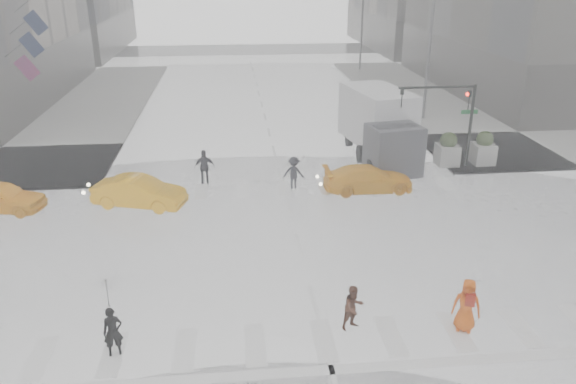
{
  "coord_description": "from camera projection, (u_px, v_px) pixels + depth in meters",
  "views": [
    {
      "loc": [
        -2.44,
        -19.32,
        10.13
      ],
      "look_at": [
        -0.21,
        2.0,
        1.44
      ],
      "focal_mm": 35.0,
      "sensor_mm": 36.0,
      "label": 1
    }
  ],
  "objects": [
    {
      "name": "planter_west",
      "position": [
        411.0,
        151.0,
        29.71
      ],
      "size": [
        1.1,
        1.1,
        1.8
      ],
      "color": "gray",
      "rests_on": "ground"
    },
    {
      "name": "ground",
      "position": [
        299.0,
        245.0,
        21.85
      ],
      "size": [
        120.0,
        120.0,
        0.0
      ],
      "primitive_type": "plane",
      "color": "black",
      "rests_on": "ground"
    },
    {
      "name": "flag_cluster",
      "position": [
        26.0,
        42.0,
        35.33
      ],
      "size": [
        2.87,
        3.06,
        4.69
      ],
      "color": "#59595B",
      "rests_on": "ground"
    },
    {
      "name": "pedestrian_black",
      "position": [
        109.0,
        303.0,
        15.12
      ],
      "size": [
        1.16,
        1.18,
        2.43
      ],
      "rotation": [
        0.0,
        0.0,
        0.24
      ],
      "color": "black",
      "rests_on": "ground"
    },
    {
      "name": "pedestrian_brown",
      "position": [
        354.0,
        308.0,
        16.62
      ],
      "size": [
        0.86,
        0.78,
        1.43
      ],
      "primitive_type": "imported",
      "rotation": [
        0.0,
        0.0,
        0.44
      ],
      "color": "#4C281B",
      "rests_on": "ground"
    },
    {
      "name": "taxi_front",
      "position": [
        0.0,
        197.0,
        24.69
      ],
      "size": [
        4.14,
        2.42,
        1.32
      ],
      "primitive_type": "imported",
      "rotation": [
        0.0,
        0.0,
        1.34
      ],
      "color": "#FFAA0D",
      "rests_on": "ground"
    },
    {
      "name": "planter_mid",
      "position": [
        448.0,
        150.0,
        29.9
      ],
      "size": [
        1.1,
        1.1,
        1.8
      ],
      "color": "gray",
      "rests_on": "ground"
    },
    {
      "name": "traffic_signal_pole",
      "position": [
        454.0,
        110.0,
        28.88
      ],
      "size": [
        4.45,
        0.42,
        4.5
      ],
      "color": "black",
      "rests_on": "ground"
    },
    {
      "name": "pedestrian_far_a",
      "position": [
        205.0,
        167.0,
        27.69
      ],
      "size": [
        1.07,
        0.7,
        1.75
      ],
      "primitive_type": "imported",
      "rotation": [
        0.0,
        0.0,
        3.22
      ],
      "color": "black",
      "rests_on": "ground"
    },
    {
      "name": "box_truck",
      "position": [
        381.0,
        125.0,
        30.65
      ],
      "size": [
        2.67,
        7.11,
        3.78
      ],
      "rotation": [
        0.0,
        0.0,
        0.18
      ],
      "color": "silver",
      "rests_on": "ground"
    },
    {
      "name": "pedestrian_orange",
      "position": [
        467.0,
        305.0,
        16.5
      ],
      "size": [
        0.96,
        0.82,
        1.68
      ],
      "rotation": [
        0.0,
        0.0,
        -0.41
      ],
      "color": "#D5510F",
      "rests_on": "ground"
    },
    {
      "name": "sidewalk_ne",
      "position": [
        541.0,
        118.0,
        39.82
      ],
      "size": [
        35.0,
        35.0,
        0.15
      ],
      "primitive_type": "cube",
      "color": "gray",
      "rests_on": "ground"
    },
    {
      "name": "road_markings",
      "position": [
        299.0,
        245.0,
        21.84
      ],
      "size": [
        18.0,
        48.0,
        0.01
      ],
      "primitive_type": null,
      "color": "silver",
      "rests_on": "ground"
    },
    {
      "name": "street_lamp_near",
      "position": [
        427.0,
        48.0,
        37.62
      ],
      "size": [
        2.15,
        0.22,
        9.0
      ],
      "color": "#59595B",
      "rests_on": "ground"
    },
    {
      "name": "planter_east",
      "position": [
        484.0,
        149.0,
        30.09
      ],
      "size": [
        1.1,
        1.1,
        1.8
      ],
      "color": "gray",
      "rests_on": "ground"
    },
    {
      "name": "pedestrian_far_b",
      "position": [
        294.0,
        173.0,
        27.15
      ],
      "size": [
        1.16,
        0.86,
        1.59
      ],
      "primitive_type": "imported",
      "rotation": [
        0.0,
        0.0,
        2.83
      ],
      "color": "black",
      "rests_on": "ground"
    },
    {
      "name": "street_lamp_far",
      "position": [
        361.0,
        21.0,
        56.06
      ],
      "size": [
        2.15,
        0.22,
        9.0
      ],
      "color": "#59595B",
      "rests_on": "ground"
    },
    {
      "name": "taxi_mid",
      "position": [
        139.0,
        192.0,
        25.12
      ],
      "size": [
        4.39,
        2.62,
        1.37
      ],
      "primitive_type": "imported",
      "rotation": [
        0.0,
        0.0,
        1.27
      ],
      "color": "#FFAA0D",
      "rests_on": "ground"
    },
    {
      "name": "taxi_rear",
      "position": [
        368.0,
        179.0,
        26.89
      ],
      "size": [
        3.82,
        1.8,
        1.25
      ],
      "primitive_type": "imported",
      "rotation": [
        0.0,
        0.0,
        1.58
      ],
      "color": "#FFAA0D",
      "rests_on": "ground"
    }
  ]
}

